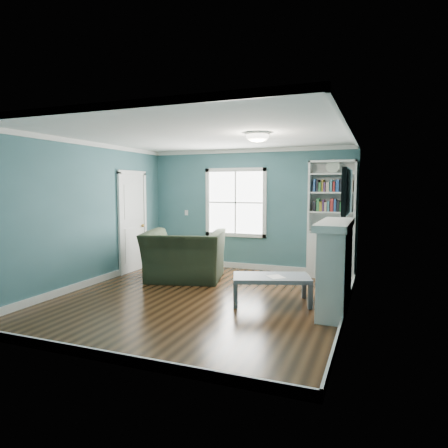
% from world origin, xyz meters
% --- Properties ---
extents(floor, '(5.00, 5.00, 0.00)m').
position_xyz_m(floor, '(0.00, 0.00, 0.00)').
color(floor, black).
rests_on(floor, ground).
extents(room_walls, '(5.00, 5.00, 5.00)m').
position_xyz_m(room_walls, '(0.00, 0.00, 1.58)').
color(room_walls, '#376066').
rests_on(room_walls, ground).
extents(trim, '(4.50, 5.00, 2.60)m').
position_xyz_m(trim, '(0.00, 0.00, 1.24)').
color(trim, white).
rests_on(trim, ground).
extents(window, '(1.40, 0.06, 1.50)m').
position_xyz_m(window, '(-0.30, 2.49, 1.45)').
color(window, white).
rests_on(window, room_walls).
extents(bookshelf, '(0.90, 0.35, 2.31)m').
position_xyz_m(bookshelf, '(1.77, 2.30, 0.92)').
color(bookshelf, silver).
rests_on(bookshelf, ground).
extents(fireplace, '(0.44, 1.58, 1.30)m').
position_xyz_m(fireplace, '(2.08, 0.20, 0.64)').
color(fireplace, black).
rests_on(fireplace, ground).
extents(tv, '(0.06, 1.10, 0.65)m').
position_xyz_m(tv, '(2.20, 0.20, 1.72)').
color(tv, black).
rests_on(tv, fireplace).
extents(door, '(0.12, 0.98, 2.17)m').
position_xyz_m(door, '(-2.22, 1.40, 1.07)').
color(door, silver).
rests_on(door, ground).
extents(ceiling_fixture, '(0.38, 0.38, 0.15)m').
position_xyz_m(ceiling_fixture, '(0.90, 0.10, 2.55)').
color(ceiling_fixture, white).
rests_on(ceiling_fixture, room_walls).
extents(light_switch, '(0.08, 0.01, 0.12)m').
position_xyz_m(light_switch, '(-1.50, 2.48, 1.20)').
color(light_switch, white).
rests_on(light_switch, room_walls).
extents(recliner, '(1.65, 1.28, 1.27)m').
position_xyz_m(recliner, '(-0.83, 1.06, 0.64)').
color(recliner, black).
rests_on(recliner, ground).
extents(coffee_table, '(1.31, 0.99, 0.42)m').
position_xyz_m(coffee_table, '(1.12, 0.18, 0.37)').
color(coffee_table, '#505A60').
rests_on(coffee_table, ground).
extents(paper_sheet, '(0.35, 0.35, 0.00)m').
position_xyz_m(paper_sheet, '(1.20, 0.13, 0.43)').
color(paper_sheet, white).
rests_on(paper_sheet, coffee_table).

